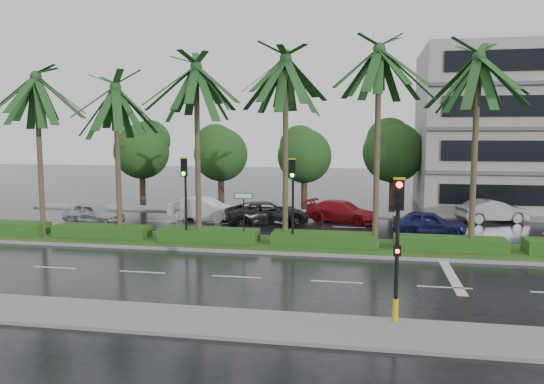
% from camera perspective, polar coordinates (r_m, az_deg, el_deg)
% --- Properties ---
extents(ground, '(120.00, 120.00, 0.00)m').
position_cam_1_polar(ground, '(26.25, -1.15, -6.22)').
color(ground, black).
rests_on(ground, ground).
extents(near_sidewalk, '(40.00, 2.40, 0.12)m').
position_cam_1_polar(near_sidewalk, '(16.75, -8.34, -13.54)').
color(near_sidewalk, slate).
rests_on(near_sidewalk, ground).
extents(far_sidewalk, '(40.00, 2.00, 0.12)m').
position_cam_1_polar(far_sidewalk, '(37.87, 2.48, -2.19)').
color(far_sidewalk, slate).
rests_on(far_sidewalk, ground).
extents(median, '(36.00, 4.00, 0.15)m').
position_cam_1_polar(median, '(27.19, -0.73, -5.61)').
color(median, gray).
rests_on(median, ground).
extents(hedge, '(35.20, 1.40, 0.60)m').
position_cam_1_polar(hedge, '(27.11, -0.73, -4.84)').
color(hedge, '#1D4814').
rests_on(hedge, median).
extents(lane_markings, '(34.00, 13.06, 0.01)m').
position_cam_1_polar(lane_markings, '(25.41, 5.42, -6.67)').
color(lane_markings, silver).
rests_on(lane_markings, ground).
extents(palm_row, '(26.30, 4.20, 10.29)m').
position_cam_1_polar(palm_row, '(26.99, -3.40, 11.93)').
color(palm_row, '#443B27').
rests_on(palm_row, median).
extents(signal_near, '(0.34, 0.45, 4.36)m').
position_cam_1_polar(signal_near, '(16.06, 13.33, -5.46)').
color(signal_near, black).
rests_on(signal_near, near_sidewalk).
extents(signal_median_left, '(0.34, 0.42, 4.36)m').
position_cam_1_polar(signal_median_left, '(27.12, -9.35, 0.52)').
color(signal_median_left, black).
rests_on(signal_median_left, median).
extents(signal_median_right, '(0.34, 0.42, 4.36)m').
position_cam_1_polar(signal_median_right, '(25.79, 2.23, 0.30)').
color(signal_median_right, black).
rests_on(signal_median_right, median).
extents(street_sign, '(0.95, 0.09, 2.60)m').
position_cam_1_polar(street_sign, '(26.54, -3.07, -1.43)').
color(street_sign, black).
rests_on(street_sign, median).
extents(bg_trees, '(32.87, 5.03, 7.27)m').
position_cam_1_polar(bg_trees, '(42.90, 4.76, 4.60)').
color(bg_trees, '#3D2A1C').
rests_on(bg_trees, ground).
extents(building, '(16.00, 10.00, 12.00)m').
position_cam_1_polar(building, '(44.69, 25.94, 6.13)').
color(building, gray).
rests_on(building, ground).
extents(car_silver, '(2.40, 4.27, 1.37)m').
position_cam_1_polar(car_silver, '(35.02, -18.62, -2.21)').
color(car_silver, '#B3B6BB').
rests_on(car_silver, ground).
extents(car_white, '(2.14, 4.76, 1.52)m').
position_cam_1_polar(car_white, '(35.12, -7.35, -1.77)').
color(car_white, silver).
rests_on(car_white, ground).
extents(car_darkgrey, '(4.36, 5.82, 1.47)m').
position_cam_1_polar(car_darkgrey, '(32.99, -0.45, -2.30)').
color(car_darkgrey, black).
rests_on(car_darkgrey, ground).
extents(car_red, '(3.58, 5.15, 1.38)m').
position_cam_1_polar(car_red, '(34.25, 7.54, -2.10)').
color(car_red, maroon).
rests_on(car_red, ground).
extents(car_blue, '(1.80, 4.09, 1.37)m').
position_cam_1_polar(car_blue, '(31.03, 16.50, -3.22)').
color(car_blue, '#1A1B50').
rests_on(car_blue, ground).
extents(car_grey, '(2.86, 4.70, 1.46)m').
position_cam_1_polar(car_grey, '(36.79, 22.64, -1.89)').
color(car_grey, '#56585B').
rests_on(car_grey, ground).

